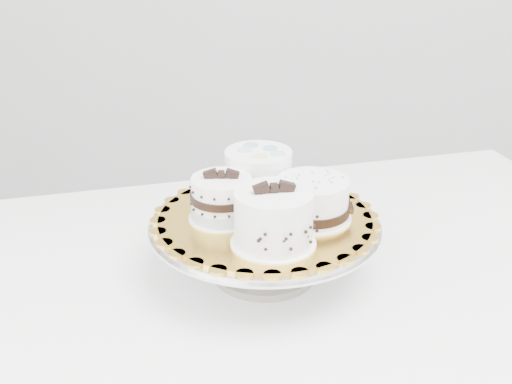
{
  "coord_description": "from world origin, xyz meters",
  "views": [
    {
      "loc": [
        -0.2,
        -0.63,
        1.3
      ],
      "look_at": [
        -0.16,
        0.24,
        0.9
      ],
      "focal_mm": 45.0,
      "sensor_mm": 36.0,
      "label": 1
    }
  ],
  "objects_px": {
    "cake_stand": "(265,237)",
    "cake_swirl": "(274,219)",
    "cake_board": "(265,219)",
    "cake_dots": "(258,174)",
    "cake_ribbon": "(313,200)",
    "table": "(300,311)",
    "cake_banded": "(222,200)"
  },
  "relations": [
    {
      "from": "cake_stand",
      "to": "cake_swirl",
      "type": "bearing_deg",
      "value": -85.26
    },
    {
      "from": "cake_stand",
      "to": "cake_board",
      "type": "relative_size",
      "value": 1.09
    },
    {
      "from": "cake_swirl",
      "to": "cake_dots",
      "type": "xyz_separation_m",
      "value": [
        -0.01,
        0.16,
        0.0
      ]
    },
    {
      "from": "cake_swirl",
      "to": "cake_stand",
      "type": "bearing_deg",
      "value": 87.13
    },
    {
      "from": "cake_stand",
      "to": "cake_board",
      "type": "distance_m",
      "value": 0.03
    },
    {
      "from": "cake_board",
      "to": "cake_dots",
      "type": "distance_m",
      "value": 0.09
    },
    {
      "from": "cake_ribbon",
      "to": "table",
      "type": "bearing_deg",
      "value": 151.61
    },
    {
      "from": "table",
      "to": "cake_swirl",
      "type": "distance_m",
      "value": 0.24
    },
    {
      "from": "cake_dots",
      "to": "cake_swirl",
      "type": "bearing_deg",
      "value": -79.05
    },
    {
      "from": "cake_stand",
      "to": "cake_ribbon",
      "type": "distance_m",
      "value": 0.1
    },
    {
      "from": "cake_banded",
      "to": "cake_dots",
      "type": "bearing_deg",
      "value": 54.98
    },
    {
      "from": "cake_stand",
      "to": "cake_dots",
      "type": "relative_size",
      "value": 2.75
    },
    {
      "from": "table",
      "to": "cake_banded",
      "type": "distance_m",
      "value": 0.24
    },
    {
      "from": "table",
      "to": "cake_board",
      "type": "distance_m",
      "value": 0.18
    },
    {
      "from": "cake_stand",
      "to": "cake_board",
      "type": "height_order",
      "value": "cake_board"
    },
    {
      "from": "cake_stand",
      "to": "cake_ribbon",
      "type": "relative_size",
      "value": 2.79
    },
    {
      "from": "cake_swirl",
      "to": "cake_dots",
      "type": "height_order",
      "value": "cake_swirl"
    },
    {
      "from": "cake_swirl",
      "to": "cake_banded",
      "type": "bearing_deg",
      "value": 123.28
    },
    {
      "from": "cake_stand",
      "to": "cake_ribbon",
      "type": "bearing_deg",
      "value": -4.49
    },
    {
      "from": "table",
      "to": "cake_dots",
      "type": "xyz_separation_m",
      "value": [
        -0.07,
        0.08,
        0.22
      ]
    },
    {
      "from": "table",
      "to": "cake_banded",
      "type": "height_order",
      "value": "cake_banded"
    },
    {
      "from": "cake_banded",
      "to": "cake_ribbon",
      "type": "xyz_separation_m",
      "value": [
        0.14,
        -0.01,
        -0.0
      ]
    },
    {
      "from": "cake_stand",
      "to": "cake_banded",
      "type": "bearing_deg",
      "value": 179.5
    },
    {
      "from": "cake_board",
      "to": "cake_stand",
      "type": "bearing_deg",
      "value": 116.57
    },
    {
      "from": "table",
      "to": "cake_banded",
      "type": "bearing_deg",
      "value": 168.02
    },
    {
      "from": "table",
      "to": "cake_dots",
      "type": "height_order",
      "value": "cake_dots"
    },
    {
      "from": "table",
      "to": "cake_swirl",
      "type": "xyz_separation_m",
      "value": [
        -0.05,
        -0.08,
        0.21
      ]
    },
    {
      "from": "cake_board",
      "to": "cake_dots",
      "type": "height_order",
      "value": "cake_dots"
    },
    {
      "from": "cake_board",
      "to": "cake_swirl",
      "type": "height_order",
      "value": "cake_swirl"
    },
    {
      "from": "cake_board",
      "to": "cake_banded",
      "type": "xyz_separation_m",
      "value": [
        -0.07,
        0.0,
        0.03
      ]
    },
    {
      "from": "cake_dots",
      "to": "cake_banded",
      "type": "bearing_deg",
      "value": -121.65
    },
    {
      "from": "cake_board",
      "to": "cake_banded",
      "type": "distance_m",
      "value": 0.07
    }
  ]
}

